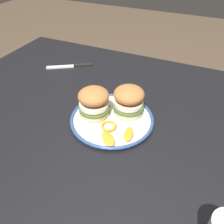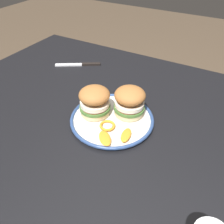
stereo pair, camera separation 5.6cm
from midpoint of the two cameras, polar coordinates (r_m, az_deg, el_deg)
The scene contains 9 objects.
ground_plane at distance 1.41m, azimuth 1.75°, elevation -23.91°, with size 8.00×8.00×0.00m, color #4C3D2D.
dining_table at distance 0.88m, azimuth 2.56°, elevation -4.61°, with size 1.43×1.00×0.73m.
dinner_plate at distance 0.79m, azimuth 2.03°, elevation -1.78°, with size 0.29×0.29×0.02m.
sandwich_half_left at distance 0.77m, azimuth -2.30°, elevation 2.80°, with size 0.14×0.14×0.10m.
sandwich_half_right at distance 0.78m, azimuth 6.49°, elevation 2.71°, with size 0.14×0.14×0.10m.
orange_peel_curled at distance 0.75m, azimuth 0.98°, elevation -3.50°, with size 0.07×0.07×0.01m.
orange_peel_strip_long at distance 0.70m, azimuth 0.49°, elevation -6.64°, with size 0.07×0.07×0.01m.
orange_peel_strip_short at distance 0.72m, azimuth 5.77°, elevation -5.83°, with size 0.04×0.07×0.01m.
table_knife at distance 1.15m, azimuth -6.33°, elevation 11.68°, with size 0.20×0.13×0.01m.
Camera 2 is at (0.31, -0.56, 1.25)m, focal length 36.54 mm.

